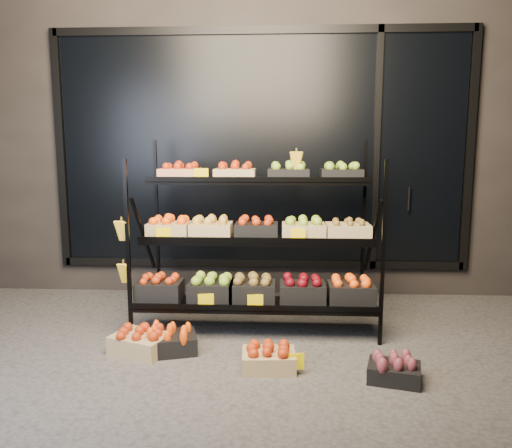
# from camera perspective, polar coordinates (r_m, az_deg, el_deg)

# --- Properties ---
(ground) EXTENTS (24.00, 24.00, 0.00)m
(ground) POSITION_cam_1_polar(r_m,az_deg,el_deg) (4.06, -0.37, -14.30)
(ground) COLOR #514F4C
(ground) RESTS_ON ground
(building) EXTENTS (6.00, 2.08, 3.50)m
(building) POSITION_cam_1_polar(r_m,az_deg,el_deg) (6.32, 0.97, 10.26)
(building) COLOR #2D2826
(building) RESTS_ON ground
(display_rack) EXTENTS (2.18, 1.02, 1.67)m
(display_rack) POSITION_cam_1_polar(r_m,az_deg,el_deg) (4.41, -0.03, -1.72)
(display_rack) COLOR black
(display_rack) RESTS_ON ground
(tag_floor_b) EXTENTS (0.13, 0.01, 0.12)m
(tag_floor_b) POSITION_cam_1_polar(r_m,az_deg,el_deg) (3.67, 4.47, -15.97)
(tag_floor_b) COLOR #EAC700
(tag_floor_b) RESTS_ON ground
(floor_crate_left) EXTENTS (0.51, 0.44, 0.21)m
(floor_crate_left) POSITION_cam_1_polar(r_m,az_deg,el_deg) (4.10, -13.05, -12.84)
(floor_crate_left) COLOR tan
(floor_crate_left) RESTS_ON ground
(floor_crate_midleft) EXTENTS (0.48, 0.40, 0.20)m
(floor_crate_midleft) POSITION_cam_1_polar(r_m,az_deg,el_deg) (4.07, -9.85, -12.95)
(floor_crate_midleft) COLOR black
(floor_crate_midleft) RESTS_ON ground
(floor_crate_midright) EXTENTS (0.40, 0.30, 0.20)m
(floor_crate_midright) POSITION_cam_1_polar(r_m,az_deg,el_deg) (3.73, 1.47, -14.96)
(floor_crate_midright) COLOR tan
(floor_crate_midright) RESTS_ON ground
(floor_crate_right) EXTENTS (0.40, 0.34, 0.18)m
(floor_crate_right) POSITION_cam_1_polar(r_m,az_deg,el_deg) (3.69, 15.51, -15.68)
(floor_crate_right) COLOR black
(floor_crate_right) RESTS_ON ground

